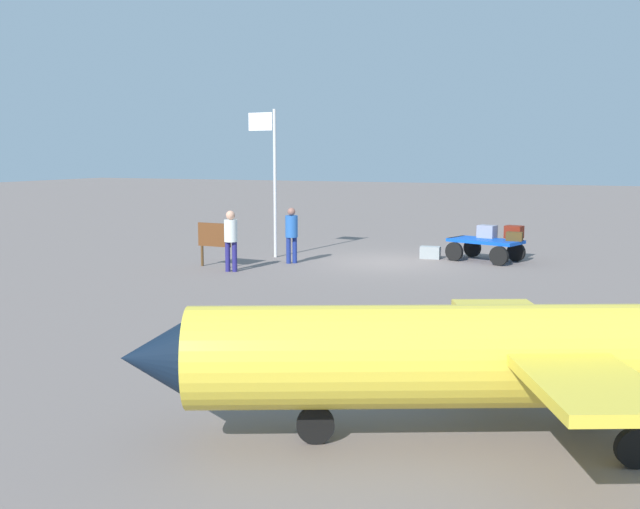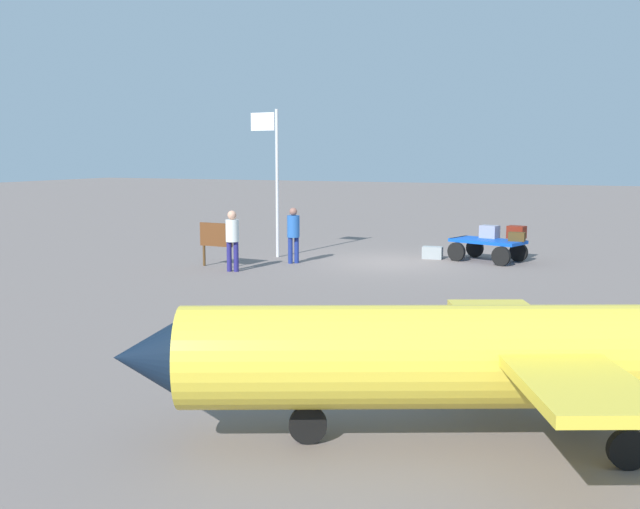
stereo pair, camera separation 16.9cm
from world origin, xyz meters
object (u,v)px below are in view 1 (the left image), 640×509
at_px(luggage_cart, 485,245).
at_px(suitcase_navy, 514,232).
at_px(suitcase_grey, 430,253).
at_px(worker_lead, 292,230).
at_px(worker_trailing, 231,235).
at_px(suitcase_tan, 514,236).
at_px(airplane_near, 518,355).
at_px(flagpole, 271,169).
at_px(signboard, 214,238).
at_px(suitcase_dark, 487,231).

relative_size(luggage_cart, suitcase_navy, 4.03).
distance_m(suitcase_grey, worker_lead, 4.54).
bearing_deg(worker_trailing, suitcase_navy, -142.31).
relative_size(suitcase_tan, airplane_near, 0.06).
xyz_separation_m(airplane_near, flagpole, (9.36, -12.57, 1.79)).
bearing_deg(luggage_cart, worker_trailing, 37.63).
xyz_separation_m(luggage_cart, suitcase_navy, (-0.79, -0.62, 0.38)).
relative_size(worker_trailing, signboard, 1.33).
height_order(suitcase_navy, worker_lead, worker_lead).
bearing_deg(signboard, suitcase_navy, -148.37).
height_order(luggage_cart, flagpole, flagpole).
xyz_separation_m(worker_trailing, signboard, (0.87, -0.56, -0.18)).
bearing_deg(suitcase_dark, signboard, 33.43).
bearing_deg(worker_lead, suitcase_grey, -144.64).
bearing_deg(signboard, luggage_cart, -149.16).
height_order(worker_trailing, airplane_near, airplane_near).
relative_size(suitcase_grey, airplane_near, 0.07).
height_order(worker_trailing, signboard, worker_trailing).
distance_m(worker_trailing, signboard, 1.05).
bearing_deg(suitcase_navy, flagpole, 17.72).
distance_m(luggage_cart, suitcase_navy, 1.07).
distance_m(suitcase_navy, worker_lead, 6.96).
bearing_deg(suitcase_tan, worker_lead, 22.84).
height_order(suitcase_grey, worker_lead, worker_lead).
bearing_deg(worker_trailing, flagpole, -85.34).
bearing_deg(suitcase_navy, luggage_cart, 38.17).
distance_m(suitcase_dark, airplane_near, 14.99).
height_order(luggage_cart, suitcase_tan, suitcase_tan).
bearing_deg(suitcase_tan, flagpole, 12.28).
relative_size(worker_trailing, flagpole, 0.37).
distance_m(suitcase_dark, signboard, 8.50).
bearing_deg(signboard, airplane_near, 134.86).
distance_m(worker_lead, worker_trailing, 2.28).
relative_size(airplane_near, signboard, 6.69).
bearing_deg(worker_trailing, suitcase_grey, -134.27).
relative_size(suitcase_dark, suitcase_navy, 1.04).
distance_m(worker_trailing, flagpole, 3.59).
bearing_deg(luggage_cart, suitcase_tan, 173.91).
distance_m(suitcase_dark, suitcase_grey, 1.89).
distance_m(suitcase_navy, flagpole, 7.88).
height_order(luggage_cart, airplane_near, airplane_near).
xyz_separation_m(flagpole, signboard, (0.62, 2.54, -1.97)).
bearing_deg(worker_trailing, luggage_cart, -142.37).
height_order(suitcase_dark, flagpole, flagpole).
bearing_deg(worker_lead, signboard, 40.52).
bearing_deg(signboard, worker_lead, -139.48).
bearing_deg(airplane_near, luggage_cart, -78.60).
distance_m(worker_lead, airplane_near, 14.17).
xyz_separation_m(suitcase_dark, airplane_near, (-2.89, 14.71, 0.16)).
height_order(luggage_cart, worker_lead, worker_lead).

